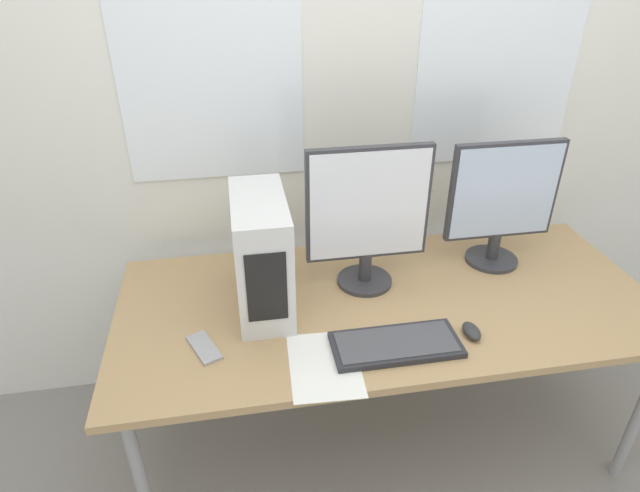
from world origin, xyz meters
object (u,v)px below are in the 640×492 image
object	(u,v)px
mouse	(472,331)
cell_phone	(204,348)
pc_tower	(261,254)
monitor_main	(368,215)
keyboard	(396,344)
monitor_right_near	(502,201)

from	to	relation	value
mouse	cell_phone	size ratio (longest dim) A/B	0.55
pc_tower	monitor_main	distance (m)	0.39
keyboard	cell_phone	world-z (taller)	keyboard
monitor_right_near	cell_phone	xyz separation A→B (m)	(-1.11, -0.33, -0.26)
pc_tower	mouse	bearing A→B (deg)	-24.34
mouse	pc_tower	bearing A→B (deg)	155.66
keyboard	cell_phone	size ratio (longest dim) A/B	2.45
pc_tower	monitor_right_near	distance (m)	0.92
keyboard	cell_phone	distance (m)	0.60
monitor_right_near	keyboard	bearing A→B (deg)	-140.64
monitor_main	cell_phone	distance (m)	0.70
monitor_right_near	keyboard	distance (m)	0.72
monitor_main	pc_tower	bearing A→B (deg)	-170.56
monitor_main	monitor_right_near	size ratio (longest dim) A/B	1.08
pc_tower	mouse	size ratio (longest dim) A/B	4.45
pc_tower	monitor_main	xyz separation A→B (m)	(0.38, 0.06, 0.08)
mouse	monitor_right_near	bearing A→B (deg)	57.30
monitor_main	keyboard	xyz separation A→B (m)	(0.01, -0.37, -0.27)
monitor_main	cell_phone	xyz separation A→B (m)	(-0.58, -0.27, -0.28)
pc_tower	keyboard	xyz separation A→B (m)	(0.38, -0.31, -0.19)
cell_phone	mouse	bearing A→B (deg)	-28.57
pc_tower	keyboard	distance (m)	0.53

